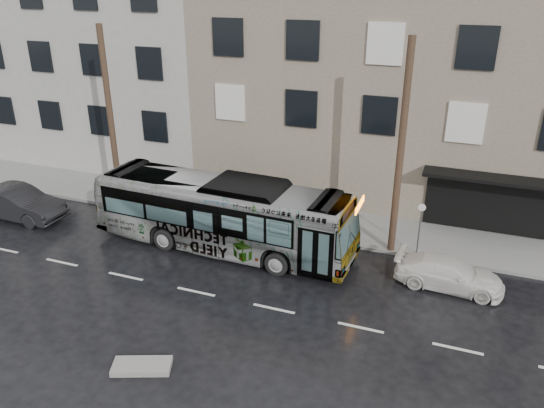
{
  "coord_description": "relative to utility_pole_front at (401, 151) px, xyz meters",
  "views": [
    {
      "loc": [
        8.83,
        -17.68,
        11.25
      ],
      "look_at": [
        1.24,
        2.5,
        1.84
      ],
      "focal_mm": 35.0,
      "sensor_mm": 36.0,
      "label": 1
    }
  ],
  "objects": [
    {
      "name": "slush_pile",
      "position": [
        -6.02,
        -10.23,
        -4.56
      ],
      "size": [
        1.97,
        1.4,
        0.18
      ],
      "primitive_type": "cube",
      "rotation": [
        0.0,
        0.0,
        0.37
      ],
      "color": "gray",
      "rests_on": "ground"
    },
    {
      "name": "building_grey",
      "position": [
        -24.5,
        10.9,
        3.35
      ],
      "size": [
        26.0,
        15.0,
        16.0
      ],
      "primitive_type": "cube",
      "color": "#B1ADA7",
      "rests_on": "ground"
    },
    {
      "name": "sign_post",
      "position": [
        1.1,
        0.0,
        -3.3
      ],
      "size": [
        0.06,
        0.06,
        2.4
      ],
      "primitive_type": "cylinder",
      "color": "slate",
      "rests_on": "sidewalk"
    },
    {
      "name": "sidewalk",
      "position": [
        -6.5,
        1.6,
        -4.58
      ],
      "size": [
        90.0,
        3.6,
        0.15
      ],
      "primitive_type": "cube",
      "color": "gray",
      "rests_on": "ground"
    },
    {
      "name": "white_sedan",
      "position": [
        2.52,
        -2.02,
        -4.06
      ],
      "size": [
        4.17,
        1.86,
        1.19
      ],
      "primitive_type": "imported",
      "rotation": [
        0.0,
        0.0,
        1.52
      ],
      "color": "silver",
      "rests_on": "ground"
    },
    {
      "name": "dark_sedan",
      "position": [
        -17.95,
        -2.94,
        -3.84
      ],
      "size": [
        4.92,
        1.73,
        1.62
      ],
      "primitive_type": "imported",
      "rotation": [
        0.0,
        0.0,
        1.57
      ],
      "color": "black",
      "rests_on": "ground"
    },
    {
      "name": "utility_pole_front",
      "position": [
        0.0,
        0.0,
        0.0
      ],
      "size": [
        0.3,
        0.3,
        9.0
      ],
      "primitive_type": "cylinder",
      "color": "#4C3626",
      "rests_on": "sidewalk"
    },
    {
      "name": "utility_pole_rear",
      "position": [
        -14.0,
        0.0,
        0.0
      ],
      "size": [
        0.3,
        0.3,
        9.0
      ],
      "primitive_type": "cylinder",
      "color": "#4C3626",
      "rests_on": "sidewalk"
    },
    {
      "name": "ground",
      "position": [
        -6.5,
        -3.3,
        -4.65
      ],
      "size": [
        120.0,
        120.0,
        0.0
      ],
      "primitive_type": "plane",
      "color": "black",
      "rests_on": "ground"
    },
    {
      "name": "bus",
      "position": [
        -7.06,
        -2.16,
        -3.01
      ],
      "size": [
        11.87,
        3.32,
        3.27
      ],
      "primitive_type": "imported",
      "rotation": [
        0.0,
        0.0,
        1.52
      ],
      "color": "#B2B2B2",
      "rests_on": "ground"
    },
    {
      "name": "building_taupe",
      "position": [
        -1.5,
        9.4,
        0.85
      ],
      "size": [
        20.0,
        12.0,
        11.0
      ],
      "primitive_type": "cube",
      "color": "gray",
      "rests_on": "ground"
    }
  ]
}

